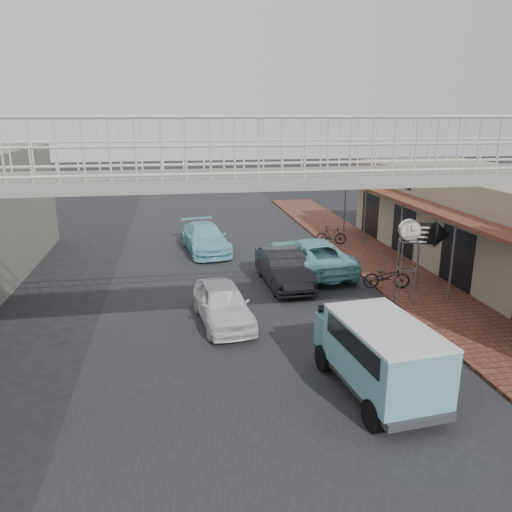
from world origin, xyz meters
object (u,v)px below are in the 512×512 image
object	(u,v)px
white_hatchback	(223,304)
street_clock	(409,234)
angkot_van	(379,348)
angkot_curb	(310,255)
motorcycle_near	(387,277)
arrow_sign	(439,235)
angkot_far	(205,238)
motorcycle_far	(331,235)
dark_sedan	(284,268)

from	to	relation	value
white_hatchback	street_clock	world-z (taller)	street_clock
angkot_van	angkot_curb	bearing A→B (deg)	78.18
motorcycle_near	arrow_sign	bearing A→B (deg)	-107.90
angkot_van	arrow_sign	distance (m)	7.72
angkot_far	motorcycle_far	distance (m)	6.31
dark_sedan	arrow_sign	distance (m)	5.79
dark_sedan	street_clock	size ratio (longest dim) A/B	1.41
angkot_far	motorcycle_near	size ratio (longest dim) A/B	2.62
white_hatchback	dark_sedan	size ratio (longest dim) A/B	0.91
white_hatchback	angkot_far	world-z (taller)	angkot_far
dark_sedan	angkot_van	world-z (taller)	angkot_van
white_hatchback	street_clock	distance (m)	6.64
white_hatchback	motorcycle_near	world-z (taller)	white_hatchback
white_hatchback	angkot_van	xyz separation A→B (m)	(3.15, -4.81, 0.55)
angkot_curb	angkot_van	world-z (taller)	angkot_van
angkot_far	angkot_van	distance (m)	13.87
street_clock	angkot_far	bearing A→B (deg)	138.33
angkot_curb	white_hatchback	bearing A→B (deg)	41.93
white_hatchback	dark_sedan	world-z (taller)	dark_sedan
angkot_far	angkot_van	xyz separation A→B (m)	(3.11, -13.51, 0.52)
white_hatchback	motorcycle_near	xyz separation A→B (m)	(6.34, 1.96, -0.08)
angkot_far	street_clock	xyz separation A→B (m)	(6.31, -8.23, 1.88)
angkot_curb	angkot_van	size ratio (longest dim) A/B	1.32
dark_sedan	angkot_far	size ratio (longest dim) A/B	0.91
white_hatchback	motorcycle_far	size ratio (longest dim) A/B	2.48
angkot_far	white_hatchback	bearing A→B (deg)	-97.76
dark_sedan	motorcycle_near	bearing A→B (deg)	-22.31
angkot_far	motorcycle_near	bearing A→B (deg)	-54.39
white_hatchback	dark_sedan	distance (m)	4.23
street_clock	motorcycle_near	bearing A→B (deg)	100.85
dark_sedan	street_clock	xyz separation A→B (m)	(3.65, -2.79, 1.86)
white_hatchback	dark_sedan	xyz separation A→B (m)	(2.70, 3.26, 0.04)
white_hatchback	angkot_van	bearing A→B (deg)	-63.46
dark_sedan	street_clock	bearing A→B (deg)	-40.15
angkot_far	dark_sedan	bearing A→B (deg)	-71.45
dark_sedan	motorcycle_far	bearing A→B (deg)	53.39
white_hatchback	motorcycle_far	world-z (taller)	white_hatchback
motorcycle_near	arrow_sign	size ratio (longest dim) A/B	0.65
white_hatchback	arrow_sign	distance (m)	8.12
motorcycle_far	angkot_far	bearing A→B (deg)	105.47
angkot_curb	dark_sedan	bearing A→B (deg)	38.47
angkot_curb	angkot_van	xyz separation A→B (m)	(-0.98, -9.52, 0.46)
dark_sedan	street_clock	world-z (taller)	street_clock
angkot_van	street_clock	xyz separation A→B (m)	(3.20, 5.28, 1.35)
dark_sedan	white_hatchback	bearing A→B (deg)	-132.31
white_hatchback	angkot_far	distance (m)	8.69
dark_sedan	motorcycle_far	world-z (taller)	dark_sedan
angkot_far	arrow_sign	size ratio (longest dim) A/B	1.69
motorcycle_near	white_hatchback	bearing A→B (deg)	115.72
angkot_curb	street_clock	distance (m)	5.12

